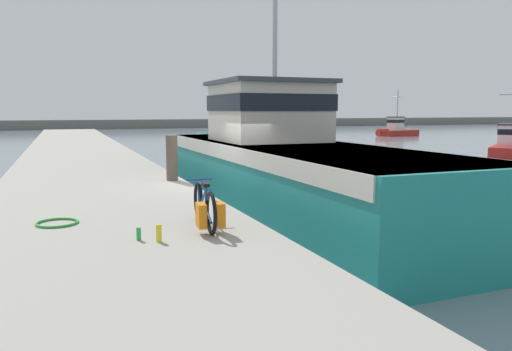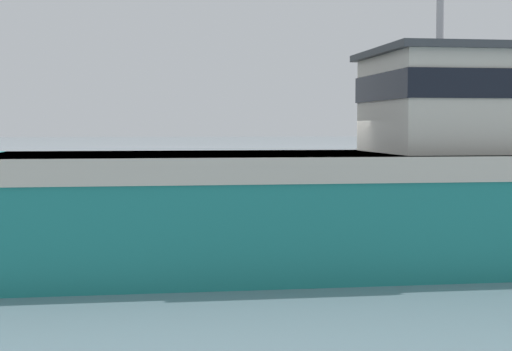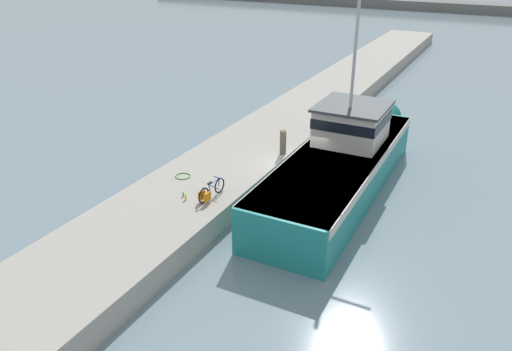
{
  "view_description": "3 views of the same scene",
  "coord_description": "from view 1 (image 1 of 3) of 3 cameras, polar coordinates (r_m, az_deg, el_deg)",
  "views": [
    {
      "loc": [
        -3.97,
        -12.26,
        2.85
      ],
      "look_at": [
        0.15,
        -1.64,
        1.36
      ],
      "focal_mm": 35.0,
      "sensor_mm": 36.0,
      "label": 1
    },
    {
      "loc": [
        14.84,
        -3.89,
        2.4
      ],
      "look_at": [
        0.42,
        -1.89,
        1.48
      ],
      "focal_mm": 55.0,
      "sensor_mm": 36.0,
      "label": 2
    },
    {
      "loc": [
        7.98,
        -19.72,
        10.51
      ],
      "look_at": [
        -0.69,
        -3.17,
        1.62
      ],
      "focal_mm": 35.0,
      "sensor_mm": 36.0,
      "label": 3
    }
  ],
  "objects": [
    {
      "name": "ground_plane",
      "position": [
        13.2,
        -3.21,
        -5.03
      ],
      "size": [
        320.0,
        320.0,
        0.0
      ],
      "primitive_type": "plane",
      "color": "gray"
    },
    {
      "name": "dock_pier",
      "position": [
        12.5,
        -17.74,
        -3.74
      ],
      "size": [
        4.64,
        80.0,
        1.0
      ],
      "primitive_type": "cube",
      "color": "#A39E93",
      "rests_on": "ground_plane"
    },
    {
      "name": "far_shoreline",
      "position": [
        88.1,
        1.49,
        6.07
      ],
      "size": [
        180.0,
        5.0,
        1.41
      ],
      "primitive_type": "cube",
      "color": "slate",
      "rests_on": "ground_plane"
    },
    {
      "name": "fishing_boat_main",
      "position": [
        14.21,
        2.9,
        1.43
      ],
      "size": [
        3.78,
        15.35,
        10.09
      ],
      "rotation": [
        0.0,
        0.0,
        0.01
      ],
      "color": "teal",
      "rests_on": "ground_plane"
    },
    {
      "name": "boat_white_moored",
      "position": [
        58.23,
        15.84,
        5.14
      ],
      "size": [
        5.69,
        2.33,
        5.02
      ],
      "rotation": [
        0.0,
        0.0,
        1.73
      ],
      "color": "#AD231E",
      "rests_on": "ground_plane"
    },
    {
      "name": "bicycle_touring",
      "position": [
        7.84,
        -5.7,
        -3.77
      ],
      "size": [
        0.51,
        1.71,
        0.73
      ],
      "rotation": [
        0.0,
        0.0,
        -0.08
      ],
      "color": "black",
      "rests_on": "dock_pier"
    },
    {
      "name": "mooring_post",
      "position": [
        13.38,
        -9.59,
        2.0
      ],
      "size": [
        0.3,
        0.3,
        1.2
      ],
      "primitive_type": "cylinder",
      "color": "brown",
      "rests_on": "dock_pier"
    },
    {
      "name": "hose_coil",
      "position": [
        8.84,
        -21.77,
        -5.03
      ],
      "size": [
        0.68,
        0.68,
        0.04
      ],
      "primitive_type": "torus",
      "color": "green",
      "rests_on": "dock_pier"
    },
    {
      "name": "water_bottle_on_curb",
      "position": [
        7.24,
        -11.04,
        -6.49
      ],
      "size": [
        0.08,
        0.08,
        0.25
      ],
      "primitive_type": "cylinder",
      "color": "yellow",
      "rests_on": "dock_pier"
    },
    {
      "name": "water_bottle_by_bike",
      "position": [
        7.39,
        -13.26,
        -6.52
      ],
      "size": [
        0.07,
        0.07,
        0.19
      ],
      "primitive_type": "cylinder",
      "color": "green",
      "rests_on": "dock_pier"
    }
  ]
}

